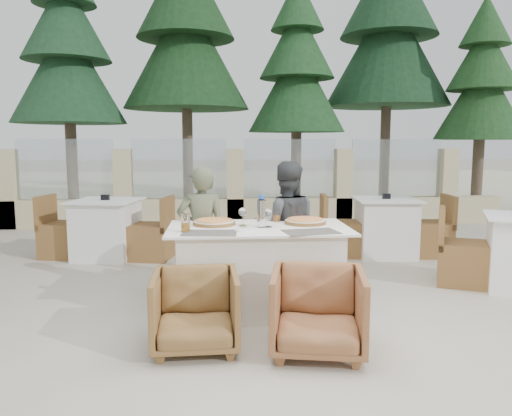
{
  "coord_description": "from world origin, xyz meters",
  "views": [
    {
      "loc": [
        -0.33,
        -4.26,
        1.51
      ],
      "look_at": [
        0.04,
        0.39,
        0.9
      ],
      "focal_mm": 35.0,
      "sensor_mm": 36.0,
      "label": 1
    }
  ],
  "objects": [
    {
      "name": "beer_glass_right",
      "position": [
        0.23,
        0.37,
        0.84
      ],
      "size": [
        0.08,
        0.08,
        0.13
      ],
      "primitive_type": "cylinder",
      "rotation": [
        0.0,
        0.0,
        -0.24
      ],
      "color": "#C4731B",
      "rests_on": "dining_table"
    },
    {
      "name": "sand_patch",
      "position": [
        0.0,
        14.0,
        0.01
      ],
      "size": [
        30.0,
        16.0,
        0.01
      ],
      "primitive_type": "cube",
      "color": "beige",
      "rests_on": "ground"
    },
    {
      "name": "armchair_near_right",
      "position": [
        0.39,
        -0.85,
        0.31
      ],
      "size": [
        0.77,
        0.79,
        0.62
      ],
      "primitive_type": "imported",
      "rotation": [
        0.0,
        0.0,
        -0.18
      ],
      "color": "#905934",
      "rests_on": "ground"
    },
    {
      "name": "wine_glass_centre",
      "position": [
        -0.1,
        0.16,
        0.86
      ],
      "size": [
        0.09,
        0.09,
        0.18
      ],
      "primitive_type": null,
      "rotation": [
        0.0,
        0.0,
        -0.22
      ],
      "color": "silver",
      "rests_on": "dining_table"
    },
    {
      "name": "pine_mid_left",
      "position": [
        -1.0,
        7.5,
        3.25
      ],
      "size": [
        2.86,
        2.86,
        6.5
      ],
      "primitive_type": "cone",
      "color": "#1B3F1D",
      "rests_on": "ground"
    },
    {
      "name": "bg_table_b",
      "position": [
        1.92,
        2.17,
        0.39
      ],
      "size": [
        1.71,
        0.97,
        0.77
      ],
      "primitive_type": null,
      "rotation": [
        0.0,
        0.0,
        -0.1
      ],
      "color": "white",
      "rests_on": "ground"
    },
    {
      "name": "armchair_far_right",
      "position": [
        0.42,
        0.88,
        0.34
      ],
      "size": [
        0.75,
        0.77,
        0.67
      ],
      "primitive_type": "imported",
      "rotation": [
        0.0,
        0.0,
        3.09
      ],
      "color": "olive",
      "rests_on": "ground"
    },
    {
      "name": "placemat_near_right",
      "position": [
        0.45,
        -0.2,
        0.77
      ],
      "size": [
        0.49,
        0.37,
        0.0
      ],
      "primitive_type": "cube",
      "rotation": [
        0.0,
        0.0,
        0.17
      ],
      "color": "#56524A",
      "rests_on": "dining_table"
    },
    {
      "name": "placemat_near_left",
      "position": [
        -0.39,
        -0.19,
        0.77
      ],
      "size": [
        0.47,
        0.33,
        0.0
      ],
      "primitive_type": "cube",
      "rotation": [
        0.0,
        0.0,
        -0.08
      ],
      "color": "#59544C",
      "rests_on": "dining_table"
    },
    {
      "name": "armchair_near_left",
      "position": [
        -0.49,
        -0.71,
        0.29
      ],
      "size": [
        0.64,
        0.66,
        0.58
      ],
      "primitive_type": "imported",
      "rotation": [
        0.0,
        0.0,
        0.03
      ],
      "color": "brown",
      "rests_on": "ground"
    },
    {
      "name": "pine_far_left",
      "position": [
        -3.5,
        7.0,
        2.75
      ],
      "size": [
        2.42,
        2.42,
        5.5
      ],
      "primitive_type": "cone",
      "color": "#1D4426",
      "rests_on": "ground"
    },
    {
      "name": "water_bottle",
      "position": [
        0.06,
        0.07,
        0.91
      ],
      "size": [
        0.1,
        0.1,
        0.29
      ],
      "primitive_type": "cylinder",
      "rotation": [
        0.0,
        0.0,
        -0.19
      ],
      "color": "#A0BDD3",
      "rests_on": "dining_table"
    },
    {
      "name": "bg_table_a",
      "position": [
        -1.78,
        2.32,
        0.39
      ],
      "size": [
        1.76,
        1.11,
        0.77
      ],
      "primitive_type": null,
      "rotation": [
        0.0,
        0.0,
        -0.19
      ],
      "color": "white",
      "rests_on": "ground"
    },
    {
      "name": "pine_far_right",
      "position": [
        5.5,
        6.5,
        2.25
      ],
      "size": [
        1.98,
        1.98,
        4.5
      ],
      "primitive_type": "cone",
      "color": "#224D23",
      "rests_on": "ground"
    },
    {
      "name": "olive_dish",
      "position": [
        -0.11,
        -0.1,
        0.79
      ],
      "size": [
        0.13,
        0.13,
        0.04
      ],
      "primitive_type": null,
      "rotation": [
        0.0,
        0.0,
        -0.17
      ],
      "color": "white",
      "rests_on": "dining_table"
    },
    {
      "name": "ground",
      "position": [
        0.0,
        0.0,
        0.0
      ],
      "size": [
        80.0,
        80.0,
        0.0
      ],
      "primitive_type": "plane",
      "color": "#B9B09E",
      "rests_on": "ground"
    },
    {
      "name": "pine_centre",
      "position": [
        1.5,
        7.2,
        2.5
      ],
      "size": [
        2.2,
        2.2,
        5.0
      ],
      "primitive_type": "cone",
      "color": "#214E25",
      "rests_on": "ground"
    },
    {
      "name": "perimeter_wall_far",
      "position": [
        0.0,
        4.8,
        0.8
      ],
      "size": [
        10.0,
        0.34,
        1.6
      ],
      "primitive_type": null,
      "color": "beige",
      "rests_on": "ground"
    },
    {
      "name": "diner_right",
      "position": [
        0.34,
        0.56,
        0.67
      ],
      "size": [
        0.67,
        0.53,
        1.33
      ],
      "primitive_type": "imported",
      "rotation": [
        0.0,
        0.0,
        3.1
      ],
      "color": "#3E4043",
      "rests_on": "ground"
    },
    {
      "name": "diner_left",
      "position": [
        -0.48,
        0.5,
        0.65
      ],
      "size": [
        0.5,
        0.35,
        1.29
      ],
      "primitive_type": "imported",
      "rotation": [
        0.0,
        0.0,
        3.24
      ],
      "color": "#565B42",
      "rests_on": "ground"
    },
    {
      "name": "pizza_left",
      "position": [
        -0.36,
        0.23,
        0.79
      ],
      "size": [
        0.49,
        0.49,
        0.05
      ],
      "primitive_type": "cylinder",
      "rotation": [
        0.0,
        0.0,
        0.35
      ],
      "color": "#E3571E",
      "rests_on": "dining_table"
    },
    {
      "name": "beer_glass_left",
      "position": [
        -0.59,
        -0.12,
        0.85
      ],
      "size": [
        0.08,
        0.08,
        0.15
      ],
      "primitive_type": "cylinder",
      "rotation": [
        0.0,
        0.0,
        0.09
      ],
      "color": "orange",
      "rests_on": "dining_table"
    },
    {
      "name": "pine_mid_right",
      "position": [
        3.8,
        7.8,
        3.4
      ],
      "size": [
        2.99,
        2.99,
        6.8
      ],
      "primitive_type": "cone",
      "color": "#193D21",
      "rests_on": "ground"
    },
    {
      "name": "armchair_far_left",
      "position": [
        -0.4,
        0.72,
        0.3
      ],
      "size": [
        0.66,
        0.68,
        0.59
      ],
      "primitive_type": "imported",
      "rotation": [
        0.0,
        0.0,
        3.1
      ],
      "color": "brown",
      "rests_on": "ground"
    },
    {
      "name": "wine_glass_near",
      "position": [
        0.12,
        0.06,
        0.86
      ],
      "size": [
        0.1,
        0.1,
        0.18
      ],
      "primitive_type": null,
      "rotation": [
        0.0,
        0.0,
        -0.4
      ],
      "color": "silver",
      "rests_on": "dining_table"
    },
    {
      "name": "dining_table",
      "position": [
        0.04,
        0.09,
        0.39
      ],
      "size": [
        1.6,
        0.9,
        0.77
      ],
      "primitive_type": null,
      "color": "white",
      "rests_on": "ground"
    },
    {
      "name": "pizza_right",
      "position": [
        0.48,
        0.23,
        0.79
      ],
      "size": [
        0.49,
        0.49,
        0.05
      ],
      "primitive_type": "cylinder",
      "rotation": [
        0.0,
        0.0,
        0.33
      ],
      "color": "#F65421",
      "rests_on": "dining_table"
    }
  ]
}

